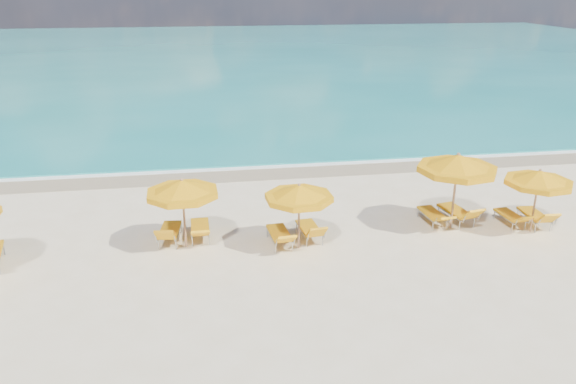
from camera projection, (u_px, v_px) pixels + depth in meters
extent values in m
plane|color=beige|center=(296.00, 244.00, 17.67)|extent=(120.00, 120.00, 0.00)
cube|color=#167E7B|center=(221.00, 55.00, 61.97)|extent=(120.00, 80.00, 0.30)
cube|color=tan|center=(266.00, 170.00, 24.50)|extent=(120.00, 2.60, 0.01)
cube|color=white|center=(264.00, 165.00, 25.24)|extent=(120.00, 1.20, 0.03)
cube|color=white|center=(143.00, 124.00, 32.46)|extent=(14.00, 0.36, 0.05)
cube|color=white|center=(347.00, 94.00, 41.01)|extent=(18.00, 0.30, 0.05)
cylinder|color=#AE7F57|center=(184.00, 215.00, 17.11)|extent=(0.07, 0.07, 2.17)
cone|color=#EFA00C|center=(182.00, 187.00, 16.78)|extent=(2.94, 2.94, 0.43)
cylinder|color=#EFA00C|center=(183.00, 193.00, 16.86)|extent=(2.96, 2.96, 0.17)
sphere|color=#AE7F57|center=(182.00, 180.00, 16.71)|extent=(0.10, 0.10, 0.10)
cylinder|color=#AE7F57|center=(299.00, 218.00, 17.05)|extent=(0.06, 0.06, 2.05)
cone|color=#EFA00C|center=(299.00, 191.00, 16.75)|extent=(2.66, 2.66, 0.41)
cylinder|color=#EFA00C|center=(299.00, 198.00, 16.82)|extent=(2.69, 2.69, 0.16)
sphere|color=#AE7F57|center=(299.00, 185.00, 16.68)|extent=(0.09, 0.09, 0.09)
cylinder|color=#AE7F57|center=(454.00, 193.00, 18.40)|extent=(0.08, 0.08, 2.52)
cone|color=#EFA00C|center=(458.00, 162.00, 18.03)|extent=(3.01, 3.01, 0.50)
cylinder|color=#EFA00C|center=(457.00, 169.00, 18.12)|extent=(3.04, 3.04, 0.20)
sphere|color=#AE7F57|center=(459.00, 154.00, 17.94)|extent=(0.11, 0.11, 0.11)
cylinder|color=#AE7F57|center=(535.00, 202.00, 18.20)|extent=(0.07, 0.07, 2.09)
cone|color=#EFA00C|center=(539.00, 176.00, 17.89)|extent=(2.61, 2.61, 0.42)
cylinder|color=#EFA00C|center=(538.00, 183.00, 17.96)|extent=(2.63, 2.63, 0.17)
sphere|color=#AE7F57|center=(540.00, 170.00, 17.82)|extent=(0.09, 0.09, 0.09)
cube|color=#EFA50E|center=(170.00, 230.00, 17.79)|extent=(0.73, 1.36, 0.08)
cube|color=#EFA50E|center=(165.00, 235.00, 16.91)|extent=(0.63, 0.55, 0.49)
cube|color=#EFA50E|center=(200.00, 227.00, 18.03)|extent=(0.59, 1.28, 0.08)
cube|color=#EFA50E|center=(200.00, 233.00, 17.16)|extent=(0.58, 0.55, 0.40)
cube|color=#EFA50E|center=(279.00, 233.00, 17.58)|extent=(0.68, 1.33, 0.08)
cube|color=#EFA50E|center=(286.00, 239.00, 16.72)|extent=(0.62, 0.58, 0.43)
cube|color=#EFA50E|center=(309.00, 228.00, 17.97)|extent=(0.68, 1.31, 0.08)
cube|color=#EFA50E|center=(317.00, 232.00, 17.13)|extent=(0.61, 0.52, 0.48)
cube|color=#EFA50E|center=(432.00, 213.00, 19.13)|extent=(0.64, 1.26, 0.08)
cube|color=#EFA50E|center=(445.00, 219.00, 18.29)|extent=(0.59, 0.58, 0.34)
cube|color=#EFA50E|center=(455.00, 211.00, 19.22)|extent=(0.84, 1.46, 0.08)
cube|color=#EFA50E|center=(473.00, 214.00, 18.33)|extent=(0.69, 0.62, 0.51)
cube|color=#EFA50E|center=(509.00, 215.00, 19.03)|extent=(0.60, 1.19, 0.07)
cube|color=#EFA50E|center=(524.00, 219.00, 18.25)|extent=(0.55, 0.51, 0.38)
cube|color=#EFA50E|center=(534.00, 214.00, 18.99)|extent=(0.63, 1.30, 0.08)
cube|color=#EFA50E|center=(548.00, 218.00, 18.13)|extent=(0.59, 0.51, 0.48)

